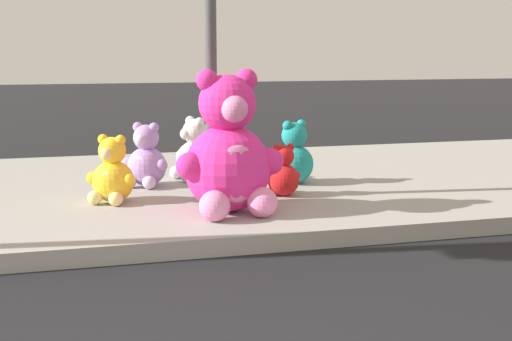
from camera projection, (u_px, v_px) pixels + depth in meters
The scene contains 8 objects.
sidewalk at pixel (104, 194), 7.03m from camera, with size 28.00×4.40×0.15m, color #9E9B93.
sign_pole at pixel (210, 19), 6.20m from camera, with size 0.56×0.11×3.20m.
plush_pink_large at pixel (229, 156), 5.86m from camera, with size 0.97×0.86×1.26m.
plush_lavender at pixel (146, 161), 7.02m from camera, with size 0.47×0.48×0.67m.
plush_red at pixel (283, 175), 6.58m from camera, with size 0.40×0.36×0.52m.
plush_yellow at pixel (112, 175), 6.28m from camera, with size 0.44×0.46×0.64m.
plush_teal at pixel (293, 158), 7.18m from camera, with size 0.50×0.49×0.68m.
plush_white at pixel (194, 154), 7.41m from camera, with size 0.49×0.51×0.69m.
Camera 1 is at (-0.20, -1.85, 1.57)m, focal length 47.07 mm.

